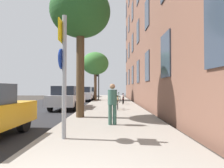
{
  "coord_description": "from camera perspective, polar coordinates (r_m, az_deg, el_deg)",
  "views": [
    {
      "loc": [
        1.02,
        -2.07,
        1.5
      ],
      "look_at": [
        1.11,
        13.19,
        1.82
      ],
      "focal_mm": 30.23,
      "sensor_mm": 36.0,
      "label": 1
    }
  ],
  "objects": [
    {
      "name": "bicycle_1",
      "position": [
        16.35,
        3.41,
        -4.77
      ],
      "size": [
        0.42,
        1.62,
        0.93
      ],
      "color": "black",
      "rests_on": "sidewalk"
    },
    {
      "name": "road_asphalt",
      "position": [
        18.0,
        -18.31,
        -5.91
      ],
      "size": [
        7.0,
        38.0,
        0.01
      ],
      "primitive_type": "cube",
      "color": "#232326",
      "rests_on": "ground"
    },
    {
      "name": "bicycle_2",
      "position": [
        18.25,
        1.93,
        -4.36
      ],
      "size": [
        0.48,
        1.73,
        0.96
      ],
      "color": "black",
      "rests_on": "sidewalk"
    },
    {
      "name": "car_3",
      "position": [
        30.21,
        -6.82,
        -2.44
      ],
      "size": [
        2.06,
        4.42,
        1.62
      ],
      "color": "black",
      "rests_on": "road_asphalt"
    },
    {
      "name": "traffic_light",
      "position": [
        21.69,
        -4.32,
        1.58
      ],
      "size": [
        0.43,
        0.24,
        3.55
      ],
      "color": "black",
      "rests_on": "sidewalk"
    },
    {
      "name": "car_2",
      "position": [
        21.9,
        -8.33,
        -2.91
      ],
      "size": [
        1.9,
        4.49,
        1.62
      ],
      "color": "silver",
      "rests_on": "road_asphalt"
    },
    {
      "name": "tree_near",
      "position": [
        9.75,
        -9.5,
        20.26
      ],
      "size": [
        2.87,
        2.87,
        6.25
      ],
      "color": "#4C3823",
      "rests_on": "sidewalk"
    },
    {
      "name": "sidewalk",
      "position": [
        17.13,
        -0.09,
        -6.03
      ],
      "size": [
        4.2,
        38.0,
        0.12
      ],
      "primitive_type": "cube",
      "color": "gray",
      "rests_on": "ground"
    },
    {
      "name": "ground_plane",
      "position": [
        17.47,
        -11.71,
        -6.1
      ],
      "size": [
        41.8,
        41.8,
        0.0
      ],
      "primitive_type": "plane",
      "color": "#332D28"
    },
    {
      "name": "pedestrian_0",
      "position": [
        7.11,
        0.12,
        -5.25
      ],
      "size": [
        0.39,
        0.39,
        1.54
      ],
      "color": "#33594C",
      "rests_on": "sidewalk"
    },
    {
      "name": "tree_far",
      "position": [
        21.83,
        -5.06,
        6.12
      ],
      "size": [
        3.05,
        3.05,
        5.49
      ],
      "color": "brown",
      "rests_on": "sidewalk"
    },
    {
      "name": "sign_post",
      "position": [
        5.36,
        -14.49,
        4.94
      ],
      "size": [
        0.16,
        0.6,
        3.38
      ],
      "color": "gray",
      "rests_on": "sidewalk"
    },
    {
      "name": "bicycle_0",
      "position": [
        12.34,
        1.74,
        -6.01
      ],
      "size": [
        0.42,
        1.59,
        0.89
      ],
      "color": "black",
      "rests_on": "sidewalk"
    },
    {
      "name": "car_1",
      "position": [
        13.71,
        -13.29,
        -3.93
      ],
      "size": [
        1.91,
        4.34,
        1.62
      ],
      "color": "#B7B7BC",
      "rests_on": "road_asphalt"
    }
  ]
}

